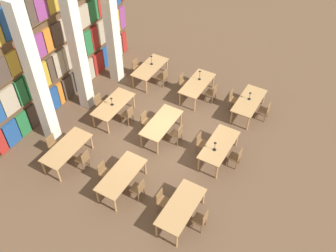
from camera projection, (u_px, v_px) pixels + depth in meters
ground_plane at (163, 136)px, 15.54m from camera, size 40.00×40.00×0.00m
bookshelf_bank at (58, 47)px, 15.47m from camera, size 9.34×0.35×5.50m
pillar_left at (36, 78)px, 13.44m from camera, size 0.48×0.48×6.00m
pillar_center at (77, 48)px, 14.85m from camera, size 0.48×0.48×6.00m
pillar_right at (111, 23)px, 16.25m from camera, size 0.48×0.48×6.00m
reading_table_0 at (181, 207)px, 12.25m from camera, size 2.06×0.91×0.76m
chair_0 at (201, 220)px, 12.15m from camera, size 0.42×0.40×0.89m
chair_1 at (162, 200)px, 12.68m from camera, size 0.42×0.40×0.89m
reading_table_1 at (219, 146)px, 14.21m from camera, size 2.06×0.91×0.76m
chair_2 at (236, 157)px, 14.07m from camera, size 0.42×0.40×0.89m
chair_3 at (201, 143)px, 14.60m from camera, size 0.42×0.40×0.89m
desk_lamp_0 at (215, 144)px, 13.75m from camera, size 0.14×0.14×0.44m
reading_table_2 at (249, 102)px, 16.04m from camera, size 2.06×0.91×0.76m
chair_4 at (265, 110)px, 15.94m from camera, size 0.42×0.40×0.89m
chair_5 at (233, 99)px, 16.47m from camera, size 0.42×0.40×0.89m
desk_lamp_1 at (250, 94)px, 15.85m from camera, size 0.14×0.14×0.39m
reading_table_3 at (121, 176)px, 13.19m from camera, size 2.06×0.91×0.76m
chair_6 at (138, 189)px, 13.03m from camera, size 0.42×0.40×0.89m
chair_7 at (104, 172)px, 13.56m from camera, size 0.42×0.40×0.89m
reading_table_4 at (161, 124)px, 15.07m from camera, size 2.06×0.91×0.76m
chair_8 at (177, 134)px, 14.95m from camera, size 0.42×0.40×0.89m
chair_9 at (146, 121)px, 15.47m from camera, size 0.42×0.40×0.89m
reading_table_5 at (197, 84)px, 16.90m from camera, size 2.06×0.91×0.76m
chair_10 at (212, 92)px, 16.80m from camera, size 0.42×0.40×0.89m
chair_11 at (183, 82)px, 17.33m from camera, size 0.42×0.40×0.89m
desk_lamp_2 at (200, 73)px, 16.79m from camera, size 0.14×0.14×0.50m
reading_table_6 at (67, 149)px, 14.10m from camera, size 2.06×0.91×0.76m
chair_12 at (83, 159)px, 14.00m from camera, size 0.42×0.40×0.89m
chair_13 at (54, 144)px, 14.52m from camera, size 0.42×0.40×0.89m
reading_table_7 at (113, 105)px, 15.88m from camera, size 2.06×0.91×0.76m
chair_14 at (128, 114)px, 15.76m from camera, size 0.42×0.40×0.89m
chair_15 at (100, 103)px, 16.29m from camera, size 0.42×0.40×0.89m
desk_lamp_3 at (111, 100)px, 15.59m from camera, size 0.14×0.14×0.41m
reading_table_8 at (150, 68)px, 17.79m from camera, size 2.06×0.91×0.76m
chair_16 at (163, 76)px, 17.65m from camera, size 0.42×0.40×0.89m
chair_17 at (137, 67)px, 18.17m from camera, size 0.42×0.40×0.89m
desk_lamp_4 at (151, 58)px, 17.64m from camera, size 0.14×0.14×0.50m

